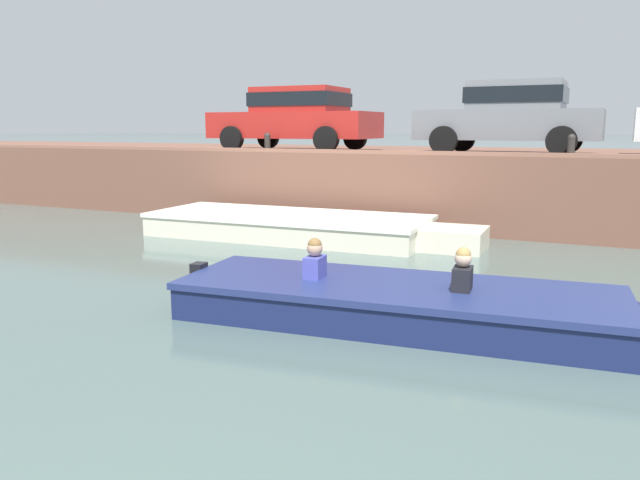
# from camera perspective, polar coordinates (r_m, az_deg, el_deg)

# --- Properties ---
(ground_plane) EXTENTS (400.00, 400.00, 0.00)m
(ground_plane) POSITION_cam_1_polar(r_m,az_deg,el_deg) (7.47, 6.70, -7.21)
(ground_plane) COLOR #4C605B
(far_quay_wall) EXTENTS (60.00, 6.00, 1.67)m
(far_quay_wall) POSITION_cam_1_polar(r_m,az_deg,el_deg) (16.04, 16.85, 4.81)
(far_quay_wall) COLOR brown
(far_quay_wall) RESTS_ON ground
(far_wall_coping) EXTENTS (60.00, 0.24, 0.08)m
(far_wall_coping) POSITION_cam_1_polar(r_m,az_deg,el_deg) (13.14, 15.27, 7.60)
(far_wall_coping) COLOR #925F4C
(far_wall_coping) RESTS_ON far_quay_wall
(boat_moored_west_cream) EXTENTS (6.90, 2.39, 0.48)m
(boat_moored_west_cream) POSITION_cam_1_polar(r_m,az_deg,el_deg) (12.77, -1.78, 1.26)
(boat_moored_west_cream) COLOR silver
(boat_moored_west_cream) RESTS_ON ground
(motorboat_passing) EXTENTS (6.20, 2.12, 0.93)m
(motorboat_passing) POSITION_cam_1_polar(r_m,az_deg,el_deg) (7.28, 8.66, -5.85)
(motorboat_passing) COLOR navy
(motorboat_passing) RESTS_ON ground
(car_leftmost_red) EXTENTS (4.14, 2.02, 1.54)m
(car_leftmost_red) POSITION_cam_1_polar(r_m,az_deg,el_deg) (15.95, -2.14, 11.25)
(car_leftmost_red) COLOR #B2231E
(car_leftmost_red) RESTS_ON far_quay_wall
(car_left_inner_grey) EXTENTS (3.87, 1.94, 1.54)m
(car_left_inner_grey) POSITION_cam_1_polar(r_m,az_deg,el_deg) (14.38, 17.09, 10.92)
(car_left_inner_grey) COLOR slate
(car_left_inner_grey) RESTS_ON far_quay_wall
(mooring_bollard_west) EXTENTS (0.15, 0.15, 0.45)m
(mooring_bollard_west) POSITION_cam_1_polar(r_m,az_deg,el_deg) (15.02, -4.83, 8.97)
(mooring_bollard_west) COLOR #2D2B28
(mooring_bollard_west) RESTS_ON far_quay_wall
(mooring_bollard_mid) EXTENTS (0.15, 0.15, 0.45)m
(mooring_bollard_mid) POSITION_cam_1_polar(r_m,az_deg,el_deg) (13.10, 21.99, 8.09)
(mooring_bollard_mid) COLOR #2D2B28
(mooring_bollard_mid) RESTS_ON far_quay_wall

